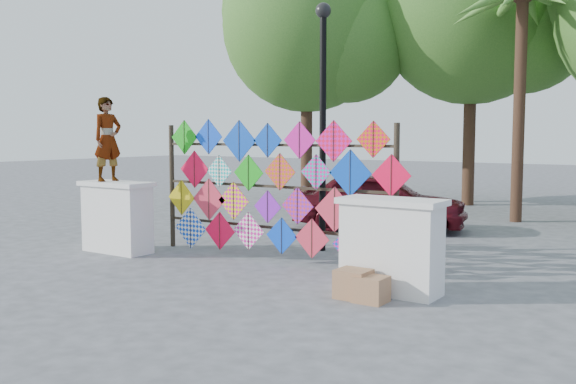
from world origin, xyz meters
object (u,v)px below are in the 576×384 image
object	(u,v)px
sedan	(380,201)
lamppost	(323,103)
kite_rack	(271,189)
vendor_woman	(108,139)

from	to	relation	value
sedan	lamppost	size ratio (longest dim) A/B	0.85
kite_rack	lamppost	world-z (taller)	lamppost
kite_rack	vendor_woman	size ratio (longest dim) A/B	3.27
kite_rack	lamppost	xyz separation A→B (m)	(0.25, 1.27, 1.49)
sedan	kite_rack	bearing A→B (deg)	162.38
kite_rack	lamppost	bearing A→B (deg)	78.97
vendor_woman	lamppost	bearing A→B (deg)	-48.76
vendor_woman	lamppost	distance (m)	3.94
sedan	vendor_woman	bearing A→B (deg)	132.28
kite_rack	sedan	distance (m)	4.23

